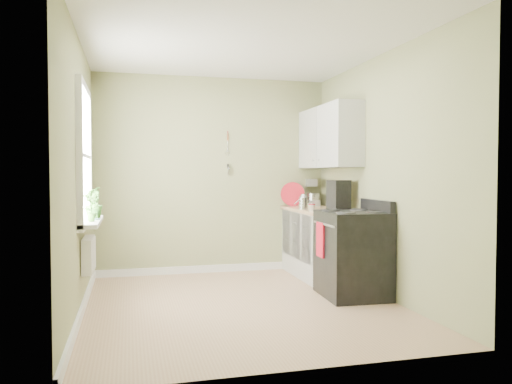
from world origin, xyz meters
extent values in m
cube|color=#A27A5A|center=(0.00, 0.00, -0.01)|extent=(3.20, 3.60, 0.02)
cube|color=white|center=(0.00, 0.00, 2.71)|extent=(3.20, 3.60, 0.02)
cube|color=#919465|center=(0.00, 1.81, 1.35)|extent=(3.20, 0.02, 2.70)
cube|color=#919465|center=(-1.61, 0.00, 1.35)|extent=(0.02, 3.60, 2.70)
cube|color=#919465|center=(1.61, 0.00, 1.35)|extent=(0.02, 3.60, 2.70)
cube|color=silver|center=(1.30, 1.00, 0.43)|extent=(0.60, 1.60, 0.87)
cube|color=tan|center=(1.29, 1.00, 0.89)|extent=(0.64, 1.60, 0.04)
cube|color=silver|center=(1.43, 1.10, 1.85)|extent=(0.35, 1.40, 0.80)
cube|color=white|center=(-1.59, 0.30, 1.55)|extent=(0.02, 1.00, 1.30)
cube|color=white|center=(-1.57, 0.30, 2.24)|extent=(0.06, 1.14, 0.07)
cube|color=white|center=(-1.57, 0.30, 0.86)|extent=(0.06, 1.14, 0.07)
cube|color=white|center=(-1.57, 0.30, 1.55)|extent=(0.04, 1.00, 0.04)
cube|color=white|center=(-1.51, 0.30, 0.88)|extent=(0.18, 1.14, 0.04)
cube|color=white|center=(-1.54, 0.25, 0.55)|extent=(0.12, 0.50, 0.35)
cylinder|color=tan|center=(0.20, 1.78, 1.88)|extent=(0.02, 0.02, 0.10)
cylinder|color=silver|center=(0.20, 1.78, 1.76)|extent=(0.01, 0.01, 0.16)
cylinder|color=silver|center=(0.20, 1.78, 1.42)|extent=(0.01, 0.14, 0.14)
cube|color=black|center=(1.27, 0.05, 0.46)|extent=(0.70, 0.81, 0.92)
cube|color=black|center=(1.27, 0.05, 0.93)|extent=(0.70, 0.81, 0.03)
cube|color=black|center=(1.57, 0.05, 1.00)|extent=(0.10, 0.78, 0.14)
cylinder|color=#B2B2B7|center=(0.93, 0.05, 0.82)|extent=(0.06, 0.63, 0.02)
cube|color=maroon|center=(0.93, 0.15, 0.63)|extent=(0.03, 0.23, 0.39)
cube|color=#B2B2B7|center=(1.42, 1.72, 0.95)|extent=(0.29, 0.37, 0.09)
cube|color=#B2B2B7|center=(1.42, 1.86, 1.10)|extent=(0.15, 0.12, 0.24)
cube|color=#B2B2B7|center=(1.42, 1.74, 1.24)|extent=(0.23, 0.35, 0.11)
sphere|color=#B2B2B7|center=(1.42, 1.86, 1.28)|extent=(0.13, 0.13, 0.13)
cylinder|color=silver|center=(1.42, 1.66, 1.02)|extent=(0.18, 0.18, 0.15)
cylinder|color=silver|center=(1.05, 1.04, 0.99)|extent=(0.11, 0.11, 0.16)
cone|color=silver|center=(1.05, 1.04, 1.09)|extent=(0.11, 0.11, 0.04)
cylinder|color=silver|center=(0.97, 1.04, 1.01)|extent=(0.11, 0.05, 0.08)
cube|color=black|center=(1.38, 0.68, 1.10)|extent=(0.25, 0.27, 0.38)
cylinder|color=black|center=(1.35, 0.68, 0.99)|extent=(0.12, 0.12, 0.13)
cylinder|color=#A71624|center=(1.13, 1.72, 1.08)|extent=(0.34, 0.15, 0.34)
cylinder|color=#B0A18B|center=(1.05, 0.73, 0.95)|extent=(0.08, 0.08, 0.08)
cylinder|color=#A71624|center=(1.05, 0.73, 0.99)|extent=(0.08, 0.08, 0.01)
imported|color=#316220|center=(-1.50, 0.08, 1.05)|extent=(0.19, 0.16, 0.30)
imported|color=#316220|center=(-1.50, 0.43, 1.05)|extent=(0.22, 0.21, 0.30)
imported|color=#316220|center=(-1.50, 0.52, 1.07)|extent=(0.24, 0.24, 0.33)
camera|label=1|loc=(-1.13, -5.04, 1.37)|focal=35.00mm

